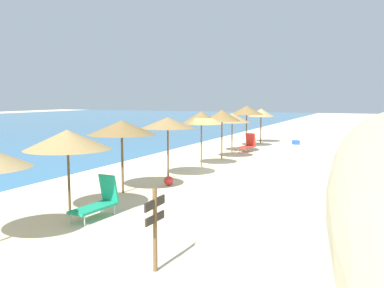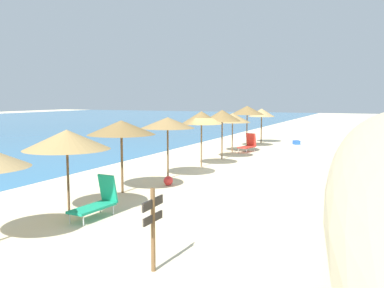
# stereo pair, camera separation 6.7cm
# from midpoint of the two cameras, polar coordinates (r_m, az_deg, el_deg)

# --- Properties ---
(ground_plane) EXTENTS (160.00, 160.00, 0.00)m
(ground_plane) POSITION_cam_midpoint_polar(r_m,az_deg,el_deg) (21.01, 4.24, -3.30)
(ground_plane) COLOR beige
(beach_umbrella_1) EXTENTS (2.54, 2.54, 2.57)m
(beach_umbrella_1) POSITION_cam_midpoint_polar(r_m,az_deg,el_deg) (12.89, -16.49, 0.57)
(beach_umbrella_1) COLOR brown
(beach_umbrella_1) RESTS_ON ground_plane
(beach_umbrella_2) EXTENTS (2.49, 2.49, 2.68)m
(beach_umbrella_2) POSITION_cam_midpoint_polar(r_m,az_deg,el_deg) (15.53, -9.45, 2.20)
(beach_umbrella_2) COLOR brown
(beach_umbrella_2) RESTS_ON ground_plane
(beach_umbrella_3) EXTENTS (2.34, 2.34, 2.67)m
(beach_umbrella_3) POSITION_cam_midpoint_polar(r_m,az_deg,el_deg) (18.07, -3.22, 2.89)
(beach_umbrella_3) COLOR brown
(beach_umbrella_3) RESTS_ON ground_plane
(beach_umbrella_4) EXTENTS (2.08, 2.08, 2.83)m
(beach_umbrella_4) POSITION_cam_midpoint_polar(r_m,az_deg,el_deg) (21.10, 1.39, 3.59)
(beach_umbrella_4) COLOR brown
(beach_umbrella_4) RESTS_ON ground_plane
(beach_umbrella_5) EXTENTS (2.15, 2.15, 2.82)m
(beach_umbrella_5) POSITION_cam_midpoint_polar(r_m,az_deg,el_deg) (23.86, 4.20, 3.88)
(beach_umbrella_5) COLOR brown
(beach_umbrella_5) RESTS_ON ground_plane
(beach_umbrella_6) EXTENTS (2.30, 2.30, 2.53)m
(beach_umbrella_6) POSITION_cam_midpoint_polar(r_m,az_deg,el_deg) (26.97, 5.59, 3.57)
(beach_umbrella_6) COLOR brown
(beach_umbrella_6) RESTS_ON ground_plane
(beach_umbrella_7) EXTENTS (2.36, 2.36, 2.93)m
(beach_umbrella_7) POSITION_cam_midpoint_polar(r_m,az_deg,el_deg) (29.75, 7.57, 4.56)
(beach_umbrella_7) COLOR brown
(beach_umbrella_7) RESTS_ON ground_plane
(beach_umbrella_8) EXTENTS (2.03, 2.03, 2.67)m
(beach_umbrella_8) POSITION_cam_midpoint_polar(r_m,az_deg,el_deg) (32.77, 9.49, 4.22)
(beach_umbrella_8) COLOR brown
(beach_umbrella_8) RESTS_ON ground_plane
(lounge_chair_0) EXTENTS (1.62, 0.71, 1.20)m
(lounge_chair_0) POSITION_cam_midpoint_polar(r_m,az_deg,el_deg) (12.75, -12.56, -7.61)
(lounge_chair_0) COLOR #199972
(lounge_chair_0) RESTS_ON ground_plane
(lounge_chair_1) EXTENTS (1.44, 0.96, 1.19)m
(lounge_chair_1) POSITION_cam_midpoint_polar(r_m,az_deg,el_deg) (27.50, 7.72, -0.05)
(lounge_chair_1) COLOR red
(lounge_chair_1) RESTS_ON ground_plane
(wooden_signpost) EXTENTS (0.84, 0.09, 1.72)m
(wooden_signpost) POSITION_cam_midpoint_polar(r_m,az_deg,el_deg) (8.58, -5.10, -10.47)
(wooden_signpost) COLOR brown
(wooden_signpost) RESTS_ON ground_plane
(beach_ball) EXTENTS (0.38, 0.38, 0.38)m
(beach_ball) POSITION_cam_midpoint_polar(r_m,az_deg,el_deg) (16.90, -3.12, -5.00)
(beach_ball) COLOR red
(beach_ball) RESTS_ON ground_plane
(cooler_box) EXTENTS (0.63, 0.62, 0.31)m
(cooler_box) POSITION_cam_midpoint_polar(r_m,az_deg,el_deg) (32.47, 14.05, 0.20)
(cooler_box) COLOR blue
(cooler_box) RESTS_ON ground_plane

